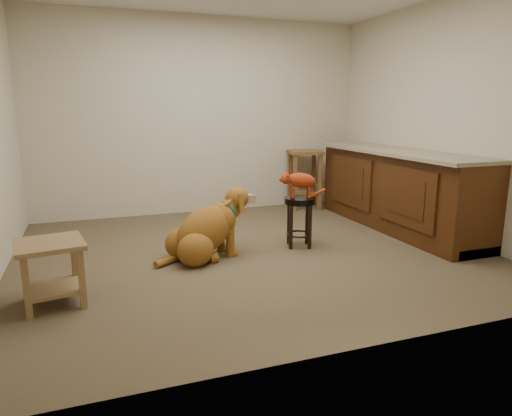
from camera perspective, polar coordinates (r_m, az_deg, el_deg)
name	(u,v)px	position (r m, az deg, el deg)	size (l,w,h in m)	color
floor	(252,252)	(4.61, -0.52, -5.51)	(4.50, 4.00, 0.01)	brown
room_shell	(252,79)	(4.39, -0.57, 15.78)	(4.54, 4.04, 2.62)	beige
cabinet_run	(398,192)	(5.67, 17.28, 1.92)	(0.70, 2.56, 0.94)	#45230C
padded_stool	(299,212)	(4.72, 5.45, -0.49)	(0.34, 0.34, 0.52)	black
wood_stool	(304,178)	(6.57, 6.08, 3.72)	(0.53, 0.53, 0.83)	brown
side_table	(51,263)	(3.65, -24.24, -6.33)	(0.53, 0.53, 0.48)	olive
golden_retriever	(206,232)	(4.38, -6.32, -2.95)	(1.09, 0.63, 0.71)	brown
tabby_kitten	(299,181)	(4.66, 5.39, 3.36)	(0.50, 0.23, 0.31)	#942B0E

